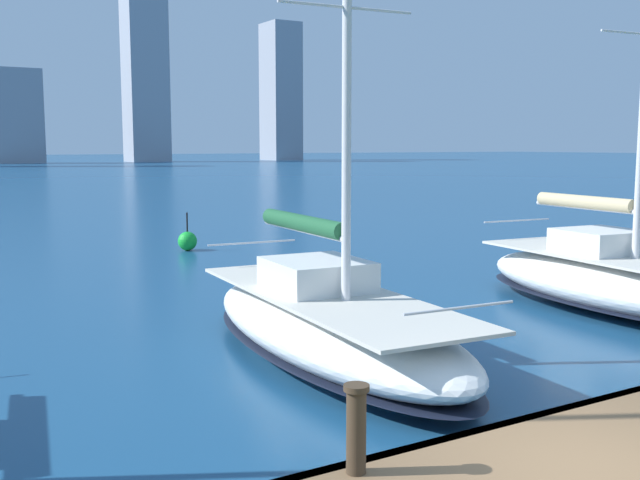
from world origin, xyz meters
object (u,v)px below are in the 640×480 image
object	(u,v)px
mooring_post	(356,427)
channel_buoy	(187,241)
sailboat_forest	(328,322)
sailboat_tan	(613,279)

from	to	relation	value
mooring_post	channel_buoy	world-z (taller)	mooring_post
sailboat_forest	channel_buoy	size ratio (longest dim) A/B	6.68
sailboat_tan	sailboat_forest	bearing A→B (deg)	0.45
sailboat_tan	sailboat_forest	world-z (taller)	sailboat_tan
sailboat_tan	mooring_post	size ratio (longest dim) A/B	10.49
channel_buoy	mooring_post	bearing A→B (deg)	73.89
channel_buoy	sailboat_tan	bearing A→B (deg)	109.22
sailboat_forest	sailboat_tan	bearing A→B (deg)	-179.55
sailboat_forest	channel_buoy	distance (m)	14.81
sailboat_tan	sailboat_forest	xyz separation A→B (m)	(7.86, 0.06, -0.04)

